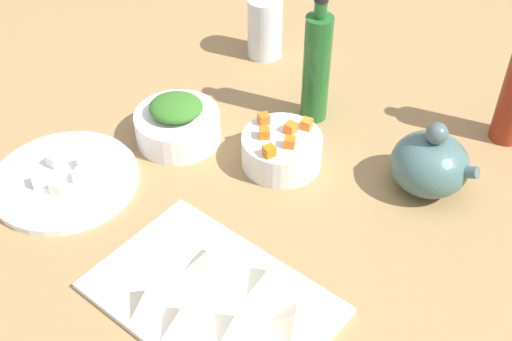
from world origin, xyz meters
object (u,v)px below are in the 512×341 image
(teapot, at_px, (430,163))
(drinking_glass_0, at_px, (265,27))
(bowl_greens, at_px, (178,127))
(cutting_board, at_px, (212,298))
(bowl_carrots, at_px, (282,150))
(plate_tofu, at_px, (65,180))
(bottle_1, at_px, (317,67))

(teapot, distance_m, drinking_glass_0, 0.49)
(bowl_greens, relative_size, drinking_glass_0, 1.19)
(cutting_board, xyz_separation_m, drinking_glass_0, (-0.32, 0.57, 0.06))
(bowl_carrots, bearing_deg, bowl_greens, -163.18)
(cutting_board, distance_m, plate_tofu, 0.36)
(bottle_1, relative_size, drinking_glass_0, 1.95)
(bottle_1, bearing_deg, drinking_glass_0, 149.35)
(bowl_greens, bearing_deg, bowl_carrots, 16.82)
(bowl_greens, xyz_separation_m, bottle_1, (0.16, 0.20, 0.08))
(bottle_1, bearing_deg, bowl_carrots, -79.07)
(bowl_greens, bearing_deg, drinking_glass_0, 97.11)
(plate_tofu, relative_size, teapot, 1.70)
(bowl_greens, bearing_deg, cutting_board, -41.26)
(bottle_1, bearing_deg, bowl_greens, -128.33)
(cutting_board, height_order, bowl_greens, bowl_greens)
(plate_tofu, height_order, bottle_1, bottle_1)
(bowl_greens, bearing_deg, bottle_1, 51.67)
(bottle_1, bearing_deg, plate_tofu, -120.25)
(plate_tofu, distance_m, drinking_glass_0, 0.53)
(plate_tofu, bearing_deg, cutting_board, -6.61)
(cutting_board, distance_m, drinking_glass_0, 0.66)
(plate_tofu, height_order, bowl_greens, bowl_greens)
(bowl_carrots, xyz_separation_m, teapot, (0.23, 0.10, 0.02))
(teapot, distance_m, bottle_1, 0.27)
(bowl_greens, xyz_separation_m, teapot, (0.42, 0.15, 0.03))
(bowl_carrots, height_order, bottle_1, bottle_1)
(cutting_board, bearing_deg, bowl_carrots, 106.70)
(cutting_board, height_order, teapot, teapot)
(bowl_greens, relative_size, bowl_carrots, 1.10)
(plate_tofu, relative_size, bottle_1, 0.98)
(plate_tofu, xyz_separation_m, bowl_greens, (0.08, 0.21, 0.02))
(plate_tofu, bearing_deg, bowl_carrots, 44.50)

